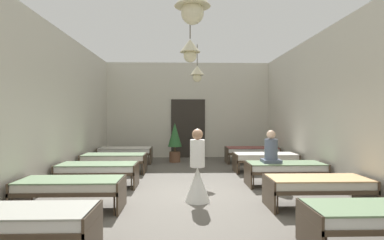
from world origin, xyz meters
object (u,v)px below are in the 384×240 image
Objects in this scene: potted_plant at (175,139)px; patient_seated_primary at (271,151)px; bed_left_row_5 at (125,151)px; bed_left_row_1 at (18,220)px; nurse_near_aisle at (197,175)px; bed_right_row_3 at (285,168)px; bed_right_row_2 at (318,184)px; bed_right_row_1 at (380,216)px; bed_right_row_5 at (252,151)px; bed_left_row_2 at (71,186)px; bed_left_row_3 at (98,169)px; bed_right_row_4 at (265,158)px; bed_left_row_4 at (114,158)px.

patient_seated_primary is at bearing -58.58° from potted_plant.
patient_seated_primary reaches higher than bed_left_row_5.
bed_left_row_1 is 3.35m from nurse_near_aisle.
bed_left_row_5 is (-4.60, 3.77, 0.00)m from bed_right_row_3.
nurse_near_aisle reaches higher than bed_right_row_2.
bed_right_row_1 is at bearing -58.62° from bed_left_row_5.
bed_right_row_2 is 1.28× the size of nurse_near_aisle.
bed_right_row_1 is at bearing 0.00° from bed_left_row_1.
nurse_near_aisle reaches higher than bed_right_row_5.
bed_left_row_2 and bed_right_row_5 have the same top height.
bed_left_row_5 is (0.00, 3.77, 0.00)m from bed_left_row_3.
bed_right_row_4 is (0.00, 5.66, 0.00)m from bed_right_row_1.
patient_seated_primary reaches higher than bed_left_row_4.
bed_left_row_2 is at bearing 90.00° from bed_left_row_1.
bed_right_row_2 is at bearing -39.35° from bed_left_row_4.
bed_right_row_4 is 3.58m from potted_plant.
bed_left_row_4 is 2.84m from potted_plant.
nurse_near_aisle is at bearing -65.44° from bed_left_row_5.
bed_left_row_1 is 3.77m from bed_left_row_3.
nurse_near_aisle is (-2.24, 0.50, 0.09)m from bed_right_row_2.
bed_right_row_2 is (4.60, 1.89, 0.00)m from bed_left_row_1.
bed_left_row_5 is at bearing 129.11° from bed_right_row_2.
bed_left_row_2 is 1.00× the size of bed_right_row_2.
bed_right_row_5 is at bearing 90.00° from bed_right_row_4.
bed_right_row_4 is at bearing 90.00° from bed_right_row_3.
bed_left_row_5 is (0.00, 7.54, 0.00)m from bed_left_row_1.
patient_seated_primary is at bearing 100.45° from bed_right_row_2.
bed_left_row_1 is 5.66m from bed_left_row_4.
nurse_near_aisle is at bearing 133.25° from bed_right_row_1.
nurse_near_aisle reaches higher than bed_left_row_4.
nurse_near_aisle reaches higher than bed_left_row_2.
bed_right_row_1 is at bearing -90.00° from bed_right_row_4.
bed_right_row_4 is 1.89m from bed_right_row_5.
bed_right_row_5 is at bearing 121.23° from nurse_near_aisle.
potted_plant is at bearing 124.81° from bed_right_row_3.
bed_left_row_1 is 7.54m from bed_left_row_5.
bed_left_row_2 is at bearing 157.71° from bed_right_row_1.
bed_right_row_2 is at bearing 0.00° from bed_left_row_2.
nurse_near_aisle is (2.36, -1.39, 0.09)m from bed_left_row_3.
bed_right_row_4 is at bearing 0.00° from bed_left_row_4.
bed_left_row_4 is 4.66m from patient_seated_primary.
potted_plant is (-0.58, 5.44, 0.31)m from nurse_near_aisle.
bed_right_row_2 is 1.89m from bed_right_row_3.
bed_left_row_1 is 1.00× the size of bed_left_row_5.
potted_plant reaches higher than patient_seated_primary.
bed_left_row_4 is at bearing -157.71° from bed_right_row_5.
bed_left_row_1 is 1.00× the size of bed_right_row_3.
patient_seated_primary is at bearing 0.16° from bed_left_row_3.
bed_left_row_3 is 1.00× the size of bed_right_row_5.
patient_seated_primary reaches higher than bed_right_row_2.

